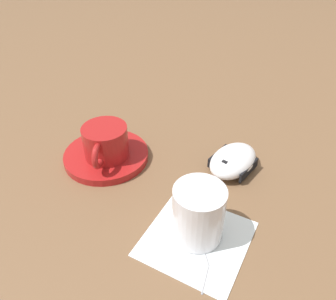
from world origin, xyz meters
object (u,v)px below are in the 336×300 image
coffee_cup (105,142)px  drinking_glass (198,213)px  computer_mouse (233,161)px  saucer (106,155)px

coffee_cup → drinking_glass: size_ratio=1.28×
coffee_cup → computer_mouse: 0.22m
coffee_cup → drinking_glass: bearing=151.5°
drinking_glass → computer_mouse: bearing=-97.7°
saucer → computer_mouse: computer_mouse is taller
coffee_cup → computer_mouse: size_ratio=0.87×
drinking_glass → saucer: bearing=-29.3°
computer_mouse → drinking_glass: 0.16m
saucer → drinking_glass: size_ratio=1.85×
saucer → computer_mouse: size_ratio=1.26×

